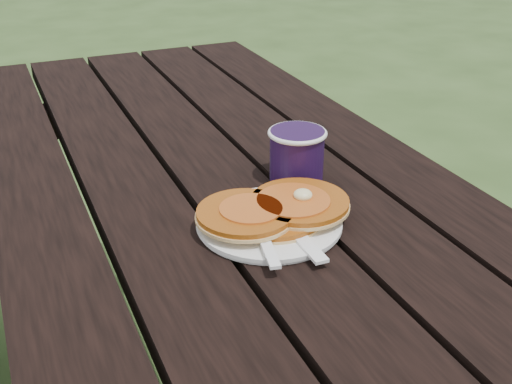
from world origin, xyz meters
name	(u,v)px	position (x,y,z in m)	size (l,w,h in m)	color
picnic_table	(233,361)	(0.00, 0.00, 0.37)	(1.36, 1.80, 0.75)	black
plate	(269,224)	(0.00, -0.15, 0.76)	(0.21, 0.21, 0.01)	white
pancake_stack	(275,210)	(0.01, -0.15, 0.77)	(0.23, 0.15, 0.04)	#AA5413
knife	(294,230)	(0.02, -0.19, 0.76)	(0.02, 0.18, 0.01)	white
fork	(267,246)	(-0.03, -0.22, 0.77)	(0.03, 0.16, 0.01)	white
coffee_cup	(297,152)	(0.11, -0.02, 0.80)	(0.10, 0.10, 0.09)	#200D33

